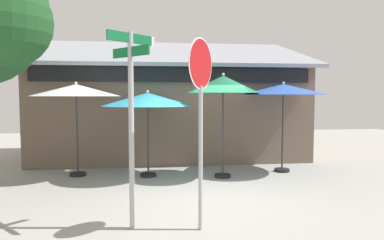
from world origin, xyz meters
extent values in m
cube|color=#9E9B93|center=(0.00, 0.00, -0.05)|extent=(28.00, 28.00, 0.10)
cube|color=#705B4C|center=(-0.45, 5.22, 1.61)|extent=(9.20, 4.15, 3.22)
cube|color=#999EA8|center=(-0.45, 5.07, 3.80)|extent=(9.70, 4.71, 1.38)
cube|color=black|center=(-0.45, 3.09, 2.87)|extent=(8.60, 0.16, 0.44)
cylinder|color=#A8AAB2|center=(-1.52, -1.92, 1.63)|extent=(0.09, 0.09, 3.26)
cube|color=#116B38|center=(-1.52, -1.92, 3.16)|extent=(0.69, 0.63, 0.16)
cube|color=#116B38|center=(-1.52, -1.92, 2.94)|extent=(0.63, 0.69, 0.16)
cube|color=white|center=(-1.16, -1.59, 3.16)|extent=(0.07, 0.07, 0.16)
cylinder|color=#A8AAB2|center=(-0.40, -2.12, 1.19)|extent=(0.07, 0.07, 2.39)
cylinder|color=white|center=(-0.40, -2.12, 2.74)|extent=(0.48, 0.70, 0.84)
cylinder|color=red|center=(-0.40, -2.12, 2.74)|extent=(0.46, 0.66, 0.79)
cylinder|color=black|center=(-3.22, 2.19, 0.04)|extent=(0.44, 0.44, 0.08)
cylinder|color=#333335|center=(-3.22, 2.19, 1.13)|extent=(0.05, 0.05, 2.26)
cone|color=white|center=(-3.22, 2.19, 2.38)|extent=(2.43, 2.43, 0.33)
sphere|color=silver|center=(-3.22, 2.19, 2.57)|extent=(0.08, 0.08, 0.08)
cylinder|color=black|center=(-1.27, 1.87, 0.04)|extent=(0.44, 0.44, 0.08)
cylinder|color=#333335|center=(-1.27, 1.87, 1.00)|extent=(0.05, 0.05, 2.00)
cone|color=#2D99BC|center=(-1.27, 1.87, 2.13)|extent=(2.52, 2.52, 0.35)
sphere|color=silver|center=(-1.27, 1.87, 2.34)|extent=(0.08, 0.08, 0.08)
cylinder|color=black|center=(0.75, 1.53, 0.04)|extent=(0.44, 0.44, 0.08)
cylinder|color=#333335|center=(0.75, 1.53, 1.18)|extent=(0.05, 0.05, 2.35)
cone|color=#1E724C|center=(0.75, 1.53, 2.53)|extent=(1.95, 1.95, 0.46)
sphere|color=silver|center=(0.75, 1.53, 2.80)|extent=(0.08, 0.08, 0.08)
cylinder|color=black|center=(2.64, 2.03, 0.04)|extent=(0.44, 0.44, 0.08)
cylinder|color=#333335|center=(2.64, 2.03, 1.15)|extent=(0.05, 0.05, 2.31)
cone|color=#2D56B7|center=(2.64, 2.03, 2.41)|extent=(2.50, 2.50, 0.30)
sphere|color=silver|center=(2.64, 2.03, 2.59)|extent=(0.08, 0.08, 0.08)
sphere|color=#1E4C23|center=(-4.18, -0.07, 3.75)|extent=(1.95, 1.95, 1.95)
camera|label=1|loc=(-1.22, -7.74, 2.22)|focal=32.73mm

